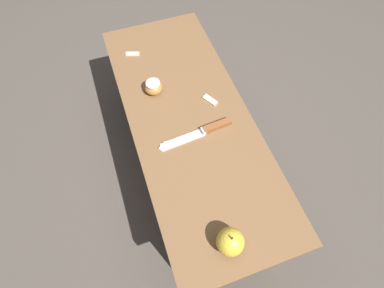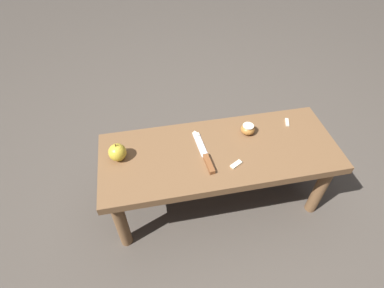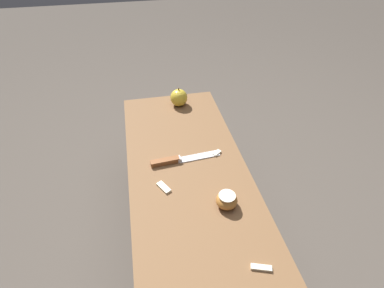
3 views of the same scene
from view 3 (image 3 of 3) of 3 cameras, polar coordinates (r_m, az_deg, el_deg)
name	(u,v)px [view 3 (image 3 of 3)]	position (r m, az deg, el deg)	size (l,w,h in m)	color
ground_plane	(190,238)	(1.40, -0.40, -17.51)	(8.00, 8.00, 0.00)	#4C443D
wooden_bench	(189,186)	(1.12, -0.48, -7.94)	(1.12, 0.43, 0.41)	brown
knife	(175,160)	(1.12, -3.22, -3.07)	(0.05, 0.27, 0.02)	silver
apple_whole	(179,98)	(1.42, -2.52, 8.82)	(0.08, 0.08, 0.09)	gold
apple_cut	(227,200)	(0.97, 6.62, -10.60)	(0.07, 0.07, 0.05)	#B27233
apple_slice_near_knife	(164,187)	(1.03, -5.40, -8.22)	(0.06, 0.05, 0.01)	silver
apple_slice_center	(217,153)	(1.16, 4.74, -1.70)	(0.04, 0.04, 0.01)	silver
apple_slice_near_bowl	(261,268)	(0.88, 13.05, -21.96)	(0.03, 0.06, 0.01)	silver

